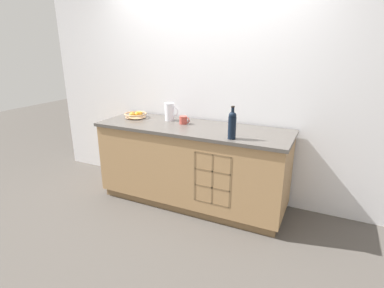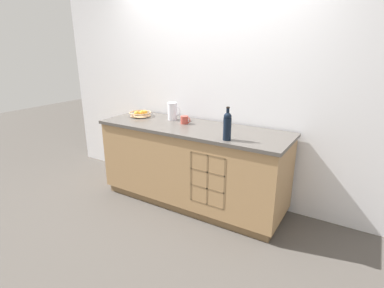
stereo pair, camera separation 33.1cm
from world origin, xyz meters
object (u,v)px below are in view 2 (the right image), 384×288
fruit_bowl (141,113)px  white_pitcher (173,111)px  ceramic_mug (185,120)px  standing_wine_bottle (227,125)px

fruit_bowl → white_pitcher: bearing=8.9°
fruit_bowl → ceramic_mug: size_ratio=2.24×
fruit_bowl → white_pitcher: (0.44, 0.07, 0.07)m
white_pitcher → standing_wine_bottle: 0.97m
fruit_bowl → standing_wine_bottle: 1.37m
white_pitcher → ceramic_mug: size_ratio=1.68×
fruit_bowl → ceramic_mug: ceramic_mug is taller
fruit_bowl → standing_wine_bottle: size_ratio=0.88×
ceramic_mug → standing_wine_bottle: (0.67, -0.31, 0.10)m
fruit_bowl → white_pitcher: 0.45m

